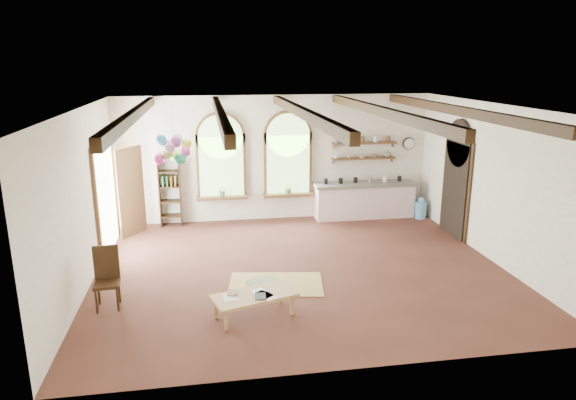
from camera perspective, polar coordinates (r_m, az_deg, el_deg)
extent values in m
plane|color=#572E24|center=(10.33, 1.45, -7.67)|extent=(8.00, 8.00, 0.00)
cube|color=brown|center=(13.05, -7.41, 3.74)|extent=(1.24, 0.08, 1.64)
cylinder|color=brown|center=(12.92, -7.52, 7.00)|extent=(1.24, 0.08, 1.24)
cube|color=#95C576|center=(13.01, -7.40, 3.71)|extent=(1.10, 0.04, 1.50)
cube|color=brown|center=(13.14, -7.28, 0.29)|extent=(1.30, 0.28, 0.08)
cube|color=brown|center=(13.21, -0.01, 4.01)|extent=(1.24, 0.08, 1.64)
cylinder|color=brown|center=(13.09, -0.01, 7.23)|extent=(1.24, 0.08, 1.24)
cube|color=#95C576|center=(13.17, 0.02, 3.98)|extent=(1.10, 0.04, 1.50)
cube|color=brown|center=(13.30, 0.06, 0.59)|extent=(1.30, 0.28, 0.08)
cube|color=brown|center=(11.71, -19.61, 0.14)|extent=(0.10, 1.90, 2.50)
cube|color=black|center=(12.62, 18.07, 1.08)|extent=(0.10, 1.30, 2.40)
cube|color=silver|center=(13.68, 8.45, -0.16)|extent=(2.60, 0.55, 0.86)
cube|color=slate|center=(13.56, 8.53, 1.76)|extent=(2.68, 0.62, 0.08)
cube|color=brown|center=(13.60, 8.41, 4.60)|extent=(1.70, 0.24, 0.04)
cube|color=brown|center=(13.53, 8.47, 6.26)|extent=(1.70, 0.24, 0.04)
cylinder|color=black|center=(14.03, 13.28, 6.13)|extent=(0.32, 0.04, 0.32)
cube|color=#342410|center=(13.10, -14.10, 0.98)|extent=(0.03, 0.32, 1.80)
cube|color=#342410|center=(13.06, -11.91, 1.07)|extent=(0.03, 0.32, 1.80)
cube|color=#A2714A|center=(8.42, -3.76, -10.59)|extent=(1.46, 0.99, 0.05)
cube|color=#A2714A|center=(8.14, -6.93, -13.13)|extent=(0.06, 0.06, 0.34)
cube|color=#A2714A|center=(8.55, 0.47, -11.55)|extent=(0.06, 0.06, 0.34)
cube|color=#A2714A|center=(8.51, -7.98, -11.85)|extent=(0.06, 0.06, 0.34)
cube|color=#A2714A|center=(8.90, -0.85, -10.42)|extent=(0.06, 0.06, 0.34)
cube|color=#342410|center=(9.15, -19.48, -8.77)|extent=(0.44, 0.44, 0.05)
cube|color=#342410|center=(9.21, -19.54, -6.56)|extent=(0.42, 0.07, 0.61)
cube|color=tan|center=(9.65, -1.36, -9.34)|extent=(1.87, 1.32, 0.02)
cube|color=#6F9265|center=(9.52, -2.49, -9.43)|extent=(0.72, 0.72, 0.10)
cylinder|color=#61A5D0|center=(13.94, 14.53, -1.10)|extent=(0.29, 0.29, 0.44)
sphere|color=#61A5D0|center=(13.87, 14.61, -0.03)|extent=(0.16, 0.16, 0.16)
cylinder|color=#61A5D0|center=(14.24, 14.30, -0.83)|extent=(0.26, 0.26, 0.40)
sphere|color=#61A5D0|center=(14.18, 14.36, 0.11)|extent=(0.14, 0.14, 0.14)
cylinder|color=white|center=(10.24, -12.74, 7.88)|extent=(0.01, 0.01, 0.85)
sphere|color=#249C73|center=(10.27, -11.74, 4.53)|extent=(0.21, 0.21, 0.21)
sphere|color=#FA53C3|center=(10.32, -11.31, 5.29)|extent=(0.21, 0.21, 0.21)
sphere|color=#CFF633|center=(10.44, -11.20, 6.07)|extent=(0.21, 0.21, 0.21)
sphere|color=white|center=(10.41, -12.20, 6.66)|extent=(0.21, 0.21, 0.21)
sphere|color=#D6FF28|center=(10.56, -12.46, 4.78)|extent=(0.21, 0.21, 0.21)
sphere|color=#52C18E|center=(10.58, -13.24, 5.42)|extent=(0.21, 0.21, 0.21)
sphere|color=#A358BB|center=(10.39, -13.31, 5.91)|extent=(0.21, 0.21, 0.21)
sphere|color=#2E94C3|center=(10.32, -13.92, 6.49)|extent=(0.21, 0.21, 0.21)
sphere|color=#F937A7|center=(10.25, -14.16, 4.37)|extent=(0.21, 0.21, 0.21)
sphere|color=#9DC043|center=(10.20, -13.23, 5.06)|extent=(0.21, 0.21, 0.21)
sphere|color=#E2A6CE|center=(10.08, -13.03, 5.65)|extent=(0.21, 0.21, 0.21)
sphere|color=#AA4DB5|center=(9.98, -12.37, 6.29)|extent=(0.21, 0.21, 0.21)
sphere|color=#249C73|center=(10.21, -12.01, 4.45)|extent=(0.21, 0.21, 0.21)
imported|color=olive|center=(8.49, -6.77, -10.19)|extent=(0.20, 0.26, 0.02)
cube|color=black|center=(8.33, -3.09, -10.64)|extent=(0.19, 0.26, 0.01)
imported|color=#598C4C|center=(13.06, -7.30, 1.06)|extent=(0.27, 0.23, 0.30)
imported|color=#598C4C|center=(13.23, 0.08, 1.36)|extent=(0.27, 0.23, 0.30)
imported|color=white|center=(13.38, 5.34, 4.82)|extent=(0.12, 0.10, 0.10)
imported|color=beige|center=(13.47, 6.79, 4.84)|extent=(0.10, 0.10, 0.09)
imported|color=beige|center=(13.57, 8.21, 4.79)|extent=(0.22, 0.22, 0.05)
imported|color=#8C664C|center=(13.68, 9.62, 4.83)|extent=(0.20, 0.20, 0.06)
imported|color=slate|center=(13.79, 11.01, 5.11)|extent=(0.18, 0.18, 0.19)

